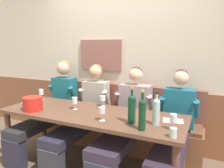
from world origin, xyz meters
The scene contains 20 objects.
room_wall_back centered at (0.00, 1.09, 1.40)m, with size 6.80×0.12×2.80m.
wood_wainscot_panel centered at (0.00, 1.04, 0.45)m, with size 6.80×0.03×0.90m, color brown.
wall_bench centered at (0.00, 0.83, 0.28)m, with size 2.56×0.42×0.94m.
dining_table centered at (0.00, 0.14, 0.66)m, with size 2.26×0.78×0.74m.
person_center_left_seat centered at (-0.89, 0.49, 0.65)m, with size 0.48×1.25×1.30m.
person_left_seat centered at (-0.30, 0.46, 0.61)m, with size 0.48×1.24×1.26m.
person_right_seat centered at (0.34, 0.46, 0.60)m, with size 0.54×1.24×1.25m.
person_center_right_seat centered at (0.95, 0.46, 0.60)m, with size 0.49×1.23×1.25m.
ice_bucket centered at (-0.70, -0.08, 0.82)m, with size 0.24×0.24×0.17m, color red.
wine_bottle_amber_mid centered at (0.72, -0.12, 0.91)m, with size 0.07×0.07×0.39m.
wine_bottle_clear_water centered at (0.81, 0.07, 0.89)m, with size 0.07×0.07×0.34m.
wine_bottle_green_tall centered at (0.57, 0.01, 0.90)m, with size 0.08×0.08×0.38m.
wine_glass_left_end centered at (0.26, -0.05, 0.85)m, with size 0.07×0.07×0.15m.
wine_glass_right_end centered at (-0.24, 0.17, 0.84)m, with size 0.07×0.07×0.16m.
wine_glass_center_rear centered at (0.01, 0.44, 0.84)m, with size 0.08×0.08×0.14m.
wine_glass_mid_right centered at (-0.97, 0.36, 0.85)m, with size 0.07×0.07×0.16m.
wine_glass_center_front centered at (0.99, 0.01, 0.85)m, with size 0.07×0.07×0.16m.
water_tumbler_center centered at (1.02, -0.17, 0.78)m, with size 0.06×0.06×0.09m, color silver.
water_tumbler_left centered at (-0.87, -0.06, 0.78)m, with size 0.06×0.06×0.08m, color silver.
tasting_sheet_left_guest centered at (0.95, 0.27, 0.74)m, with size 0.21×0.15×0.00m, color white.
Camera 1 is at (1.27, -1.97, 1.53)m, focal length 33.79 mm.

